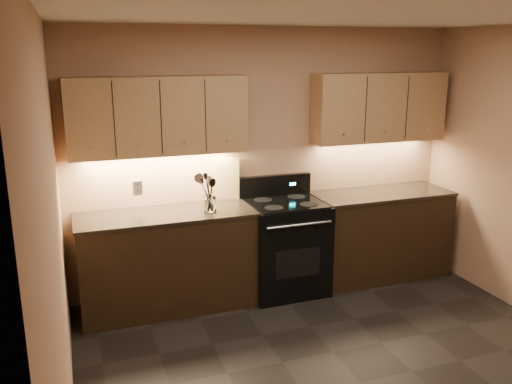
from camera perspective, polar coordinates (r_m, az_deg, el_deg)
floor at (r=4.29m, az=10.98°, el=-19.12°), size 4.00×4.00×0.00m
ceiling at (r=3.59m, az=13.09°, el=18.00°), size 4.00×4.00×0.00m
wall_back at (r=5.49m, az=1.12°, el=3.44°), size 4.00×0.04×2.60m
wall_left at (r=3.22m, az=-20.30°, el=-5.65°), size 0.04×4.00×2.60m
counter_left at (r=5.17m, az=-9.32°, el=-7.14°), size 1.62×0.62×0.93m
counter_right at (r=5.96m, az=12.83°, el=-4.33°), size 1.46×0.62×0.93m
stove at (r=5.45m, az=3.05°, el=-5.62°), size 0.76×0.68×1.14m
upper_cab_left at (r=4.99m, az=-10.27°, el=7.89°), size 1.60×0.30×0.70m
upper_cab_right at (r=5.80m, az=12.79°, el=8.69°), size 1.44×0.30×0.70m
outlet_plate at (r=5.22m, az=-12.35°, el=0.49°), size 0.08×0.01×0.12m
utensil_crock at (r=5.00m, az=-4.86°, el=-1.35°), size 0.15×0.15×0.14m
cutting_board at (r=5.35m, az=-3.60°, el=1.40°), size 0.34×0.15×0.43m
wooden_spoon at (r=4.96m, az=-5.27°, el=-0.18°), size 0.11×0.09×0.32m
black_spoon at (r=4.99m, az=-5.02°, el=-0.11°), size 0.09×0.14×0.32m
black_turner at (r=4.95m, az=-4.68°, el=0.07°), size 0.15×0.16×0.37m
steel_spatula at (r=4.98m, az=-4.74°, el=0.08°), size 0.21×0.14×0.36m
steel_skimmer at (r=4.95m, az=-4.40°, el=0.16°), size 0.25×0.11×0.38m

